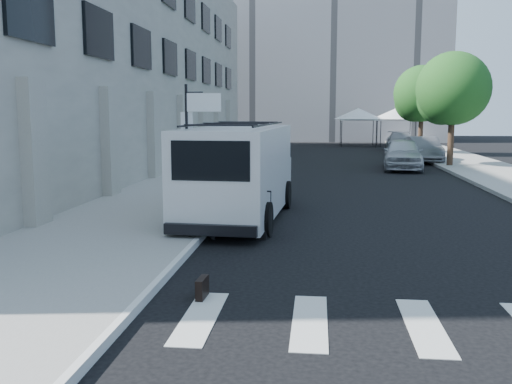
% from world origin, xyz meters
% --- Properties ---
extents(ground, '(120.00, 120.00, 0.00)m').
position_xyz_m(ground, '(0.00, 0.00, 0.00)').
color(ground, black).
rests_on(ground, ground).
extents(sidewalk_left, '(4.50, 48.00, 0.15)m').
position_xyz_m(sidewalk_left, '(-4.25, 16.00, 0.07)').
color(sidewalk_left, gray).
rests_on(sidewalk_left, ground).
extents(sidewalk_right, '(4.00, 56.00, 0.15)m').
position_xyz_m(sidewalk_right, '(9.00, 20.00, 0.07)').
color(sidewalk_right, gray).
rests_on(sidewalk_right, ground).
extents(building_left, '(10.00, 44.00, 12.00)m').
position_xyz_m(building_left, '(-11.50, 18.00, 6.00)').
color(building_left, gray).
rests_on(building_left, ground).
extents(building_far, '(22.00, 12.00, 25.00)m').
position_xyz_m(building_far, '(2.00, 50.00, 12.50)').
color(building_far, slate).
rests_on(building_far, ground).
extents(sign_pole, '(1.03, 0.07, 3.50)m').
position_xyz_m(sign_pole, '(-2.36, 3.20, 2.65)').
color(sign_pole, black).
rests_on(sign_pole, sidewalk_left).
extents(tree_near, '(3.80, 3.83, 6.03)m').
position_xyz_m(tree_near, '(7.50, 20.15, 3.97)').
color(tree_near, black).
rests_on(tree_near, ground).
extents(tree_far, '(3.80, 3.83, 6.03)m').
position_xyz_m(tree_far, '(7.50, 29.15, 3.97)').
color(tree_far, black).
rests_on(tree_far, ground).
extents(tent_left, '(4.00, 4.00, 3.20)m').
position_xyz_m(tent_left, '(4.00, 38.00, 2.71)').
color(tent_left, black).
rests_on(tent_left, ground).
extents(tent_right, '(4.00, 4.00, 3.20)m').
position_xyz_m(tent_right, '(7.20, 38.50, 2.71)').
color(tent_right, black).
rests_on(tent_right, ground).
extents(businessman, '(0.71, 0.63, 1.64)m').
position_xyz_m(businessman, '(-1.90, 2.00, 0.82)').
color(businessman, '#343436').
rests_on(businessman, ground).
extents(briefcase, '(0.14, 0.45, 0.34)m').
position_xyz_m(briefcase, '(-1.14, -2.16, 0.17)').
color(briefcase, black).
rests_on(briefcase, ground).
extents(suitcase, '(0.35, 0.45, 1.12)m').
position_xyz_m(suitcase, '(-0.56, 2.28, 0.30)').
color(suitcase, black).
rests_on(suitcase, ground).
extents(cargo_van, '(2.73, 6.94, 2.55)m').
position_xyz_m(cargo_van, '(-1.49, 4.73, 1.31)').
color(cargo_van, silver).
rests_on(cargo_van, ground).
extents(parked_car_a, '(2.39, 4.91, 1.61)m').
position_xyz_m(parked_car_a, '(5.00, 18.92, 0.81)').
color(parked_car_a, '#B4B7BD').
rests_on(parked_car_a, ground).
extents(parked_car_b, '(1.64, 4.53, 1.49)m').
position_xyz_m(parked_car_b, '(6.80, 23.22, 0.74)').
color(parked_car_b, slate).
rests_on(parked_car_b, ground).
extents(parked_car_c, '(2.37, 5.07, 1.43)m').
position_xyz_m(parked_car_c, '(6.80, 32.56, 0.72)').
color(parked_car_c, '#9E9FA5').
rests_on(parked_car_c, ground).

